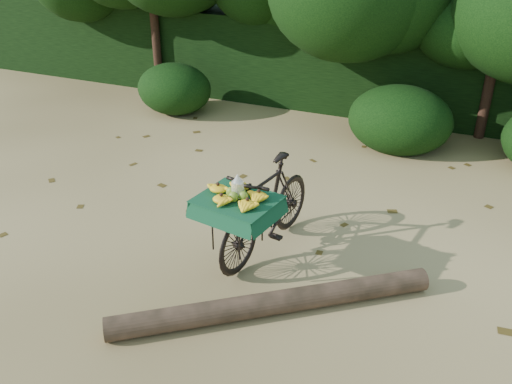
% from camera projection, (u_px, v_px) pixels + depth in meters
% --- Properties ---
extents(ground, '(80.00, 80.00, 0.00)m').
position_uv_depth(ground, '(206.00, 255.00, 6.59)').
color(ground, tan).
rests_on(ground, ground).
extents(vendor_bicycle, '(1.00, 2.00, 1.17)m').
position_uv_depth(vendor_bicycle, '(265.00, 207.00, 6.42)').
color(vendor_bicycle, black).
rests_on(vendor_bicycle, ground).
extents(fallen_log, '(2.87, 2.27, 0.25)m').
position_uv_depth(fallen_log, '(274.00, 303.00, 5.60)').
color(fallen_log, brown).
rests_on(fallen_log, ground).
extents(hedge_backdrop, '(26.00, 1.80, 1.80)m').
position_uv_depth(hedge_backdrop, '(347.00, 61.00, 11.28)').
color(hedge_backdrop, black).
rests_on(hedge_backdrop, ground).
extents(tree_row, '(14.50, 2.00, 4.00)m').
position_uv_depth(tree_row, '(308.00, 10.00, 10.35)').
color(tree_row, black).
rests_on(tree_row, ground).
extents(bush_clumps, '(8.80, 1.70, 0.90)m').
position_uv_depth(bush_clumps, '(343.00, 115.00, 9.69)').
color(bush_clumps, black).
rests_on(bush_clumps, ground).
extents(leaf_litter, '(7.00, 7.30, 0.01)m').
position_uv_depth(leaf_litter, '(229.00, 229.00, 7.12)').
color(leaf_litter, '#493813').
rests_on(leaf_litter, ground).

